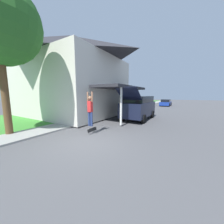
% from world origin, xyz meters
% --- Properties ---
extents(ground_plane, '(120.00, 120.00, 0.00)m').
position_xyz_m(ground_plane, '(0.00, 0.00, 0.00)').
color(ground_plane, '#49494C').
extents(lawn, '(10.00, 80.00, 0.08)m').
position_xyz_m(lawn, '(-8.00, 6.00, 0.04)').
color(lawn, '#387F2D').
rests_on(lawn, ground_plane).
extents(sidewalk, '(1.80, 80.00, 0.10)m').
position_xyz_m(sidewalk, '(-3.60, 6.00, 0.05)').
color(sidewalk, gray).
rests_on(sidewalk, ground_plane).
extents(house, '(13.28, 9.17, 8.54)m').
position_xyz_m(house, '(-7.33, 5.58, 4.50)').
color(house, beige).
rests_on(house, lawn).
extents(suv_parked, '(2.07, 5.32, 2.81)m').
position_xyz_m(suv_parked, '(0.30, 6.68, 1.17)').
color(suv_parked, black).
rests_on(suv_parked, ground_plane).
extents(car_down_street, '(1.93, 4.58, 1.34)m').
position_xyz_m(car_down_street, '(0.34, 23.23, 0.64)').
color(car_down_street, navy).
rests_on(car_down_street, ground_plane).
extents(skateboarder, '(0.41, 0.23, 1.96)m').
position_xyz_m(skateboarder, '(-0.61, 0.99, 1.49)').
color(skateboarder, navy).
rests_on(skateboarder, ground_plane).
extents(skateboard, '(0.13, 0.76, 0.24)m').
position_xyz_m(skateboard, '(-0.58, 1.07, 0.24)').
color(skateboard, black).
rests_on(skateboard, ground_plane).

